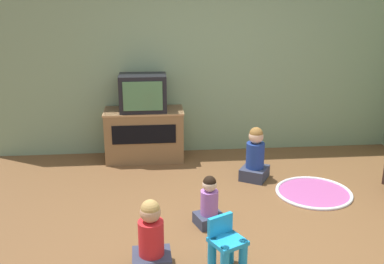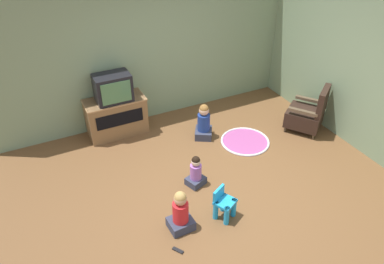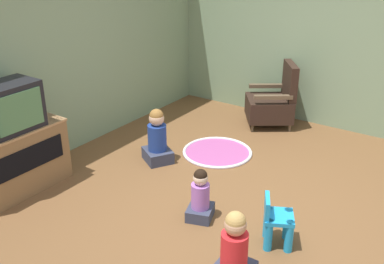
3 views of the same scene
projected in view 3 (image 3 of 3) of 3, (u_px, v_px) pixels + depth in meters
ground_plane at (228, 211)px, 4.38m from camera, size 30.00×30.00×0.00m
wall_back at (42, 49)px, 4.98m from camera, size 5.75×0.12×2.62m
wall_right at (357, 34)px, 5.72m from camera, size 0.12×5.41×2.62m
tv_cabinet at (15, 159)px, 4.61m from camera, size 1.04×0.51×0.69m
television at (7, 107)px, 4.37m from camera, size 0.61×0.41×0.48m
black_armchair at (273, 102)px, 6.23m from camera, size 0.80×0.81×0.89m
yellow_kid_chair at (277, 223)px, 3.83m from camera, size 0.34×0.34×0.46m
play_mat at (217, 152)px, 5.53m from camera, size 0.86×0.86×0.04m
child_watching_left at (234, 252)px, 3.38m from camera, size 0.33×0.29×0.62m
child_watching_center at (157, 139)px, 5.23m from camera, size 0.42×0.44×0.66m
child_watching_right at (200, 197)px, 4.18m from camera, size 0.32×0.30×0.52m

